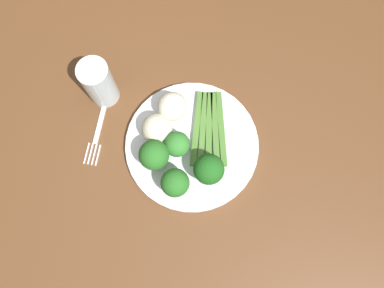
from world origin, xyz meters
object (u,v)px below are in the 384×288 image
Objects in this scene: broccoli_front at (177,144)px; broccoli_back at (175,183)px; plate at (192,146)px; cauliflower_back_right at (172,107)px; fork at (99,128)px; asparagus_bundle at (209,129)px; cauliflower_mid at (157,129)px; broccoli_left at (209,169)px; water_glass at (99,83)px; broccoli_right at (154,155)px; dining_table at (183,154)px.

broccoli_back is at bearing 94.90° from broccoli_front.
plate is 0.09m from cauliflower_back_right.
asparagus_bundle is at bearing 98.33° from fork.
cauliflower_mid is at bearing -33.28° from broccoli_front.
plate is 0.08m from cauliflower_mid.
broccoli_left reaches higher than fork.
cauliflower_back_right is (-0.02, -0.05, -0.00)m from cauliflower_mid.
fork is (0.17, -0.03, -0.05)m from broccoli_front.
fork is (0.18, -0.10, -0.05)m from broccoli_back.
broccoli_back reaches higher than plate.
broccoli_right is at bearing 134.27° from water_glass.
plate is 2.27× the size of water_glass.
broccoli_back is (-0.00, 0.09, 0.17)m from dining_table.
water_glass is at bearing -45.60° from broccoli_back.
broccoli_back is at bearing 134.76° from broccoli_right.
dining_table is at bearing -18.00° from plate.
broccoli_right is (0.05, 0.05, 0.17)m from dining_table.
broccoli_back is at bearing 115.69° from cauliflower_mid.
dining_table is at bearing -66.78° from asparagus_bundle.
cauliflower_back_right is (-0.02, -0.11, -0.01)m from broccoli_right.
broccoli_right is 0.06m from cauliflower_mid.
water_glass is (0.13, -0.13, 0.00)m from broccoli_right.
cauliflower_back_right is (0.09, -0.12, -0.01)m from broccoli_left.
asparagus_bundle is (-0.05, -0.03, 0.13)m from dining_table.
broccoli_left reaches higher than broccoli_back.
water_glass is (0.15, -0.03, 0.02)m from cauliflower_back_right.
plate is 4.44× the size of cauliflower_mid.
broccoli_right reaches higher than cauliflower_mid.
broccoli_left is 0.25m from fork.
asparagus_bundle is 2.63× the size of cauliflower_mid.
dining_table is 0.19m from broccoli_left.
plate is 4.02× the size of broccoli_back.
cauliflower_back_right is 0.50× the size of water_glass.
broccoli_right is (0.10, 0.08, 0.04)m from asparagus_bundle.
broccoli_back is 0.93× the size of broccoli_right.
cauliflower_mid reaches higher than fork.
asparagus_bundle is 0.13m from broccoli_right.
broccoli_left is at bearing 146.79° from broccoli_front.
broccoli_right is at bearing -8.16° from broccoli_left.
water_glass is at bearing -176.75° from fork.
broccoli_right is 0.99× the size of broccoli_left.
fork is 0.10m from water_glass.
cauliflower_mid is 1.02× the size of cauliflower_back_right.
broccoli_left is at bearing 124.95° from plate.
plate is 0.22m from water_glass.
cauliflower_back_right is 0.15m from water_glass.
broccoli_front reaches higher than dining_table.
broccoli_right is 1.18× the size of cauliflower_mid.
dining_table is at bearing 168.94° from cauliflower_mid.
broccoli_back is at bearing 76.46° from plate.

